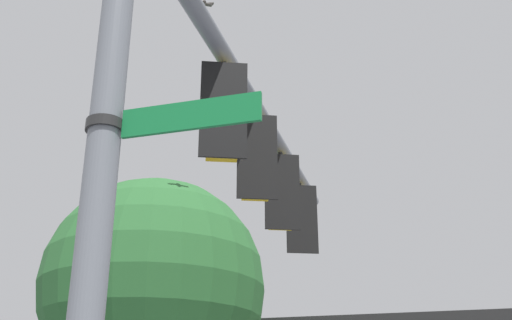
# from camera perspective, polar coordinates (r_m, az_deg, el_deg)

# --- Properties ---
(signal_pole) EXTENTS (0.24, 0.24, 7.14)m
(signal_pole) POSITION_cam_1_polar(r_m,az_deg,el_deg) (4.59, -13.86, -4.05)
(signal_pole) COLOR slate
(signal_pole) RESTS_ON ground
(mast_arm) EXTENTS (3.23, 7.58, 0.22)m
(mast_arm) POSITION_cam_1_polar(r_m,az_deg,el_deg) (9.15, 0.09, 4.48)
(mast_arm) COLOR slate
(traffic_light_nearest_pole) EXTENTS (0.54, 0.49, 1.31)m
(traffic_light_nearest_pole) POSITION_cam_1_polar(r_m,az_deg,el_deg) (7.56, -2.96, 3.92)
(traffic_light_nearest_pole) COLOR black
(traffic_light_mid_inner) EXTENTS (0.54, 0.49, 1.31)m
(traffic_light_mid_inner) POSITION_cam_1_polar(r_m,az_deg,el_deg) (8.77, -0.02, -0.09)
(traffic_light_mid_inner) COLOR black
(traffic_light_mid_outer) EXTENTS (0.54, 0.49, 1.31)m
(traffic_light_mid_outer) POSITION_cam_1_polar(r_m,az_deg,el_deg) (10.03, 2.19, -3.11)
(traffic_light_mid_outer) COLOR black
(traffic_light_arm_end) EXTENTS (0.54, 0.49, 1.31)m
(traffic_light_arm_end) POSITION_cam_1_polar(r_m,az_deg,el_deg) (11.33, 3.91, -5.44)
(traffic_light_arm_end) COLOR black
(street_name_sign) EXTENTS (1.24, 0.60, 0.22)m
(street_name_sign) POSITION_cam_1_polar(r_m,az_deg,el_deg) (4.67, -9.40, 3.41)
(street_name_sign) COLOR #147238
(bird_flying) EXTENTS (0.45, 0.31, 0.14)m
(bird_flying) POSITION_cam_1_polar(r_m,az_deg,el_deg) (13.69, -4.68, 13.52)
(bird_flying) COLOR #4C4742
(tree_by_storefront) EXTENTS (4.86, 4.86, 7.46)m
(tree_by_storefront) POSITION_cam_1_polar(r_m,az_deg,el_deg) (14.41, -9.08, -11.24)
(tree_by_storefront) COLOR #4C3823
(tree_by_storefront) RESTS_ON ground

